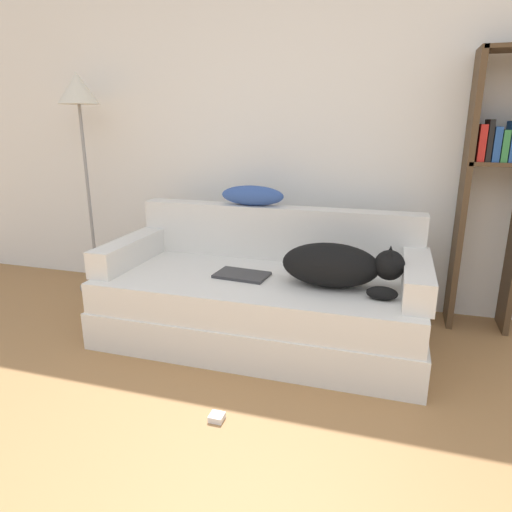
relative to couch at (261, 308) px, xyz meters
name	(u,v)px	position (x,y,z in m)	size (l,w,h in m)	color
wall_back	(310,114)	(0.12, 0.79, 1.15)	(6.83, 0.06, 2.70)	white
couch	(261,308)	(0.00, 0.00, 0.00)	(1.92, 0.91, 0.41)	silver
couch_backrest	(277,233)	(0.00, 0.38, 0.38)	(1.88, 0.15, 0.35)	silver
couch_arm_left	(130,251)	(-0.88, -0.01, 0.29)	(0.15, 0.72, 0.16)	silver
couch_arm_right	(417,277)	(0.88, -0.01, 0.29)	(0.15, 0.72, 0.16)	silver
dog	(337,265)	(0.46, -0.06, 0.33)	(0.67, 0.32, 0.25)	black
laptop	(242,275)	(-0.10, -0.05, 0.22)	(0.33, 0.22, 0.02)	#2D2D30
throw_pillow	(252,196)	(-0.17, 0.39, 0.63)	(0.43, 0.15, 0.13)	#335199
bookshelf	(495,179)	(1.30, 0.60, 0.77)	(0.37, 0.26, 1.71)	#4C3823
floor_lamp	(80,111)	(-1.52, 0.48, 1.17)	(0.29, 0.29, 1.64)	gray
power_adapter	(217,417)	(0.04, -0.84, -0.19)	(0.06, 0.06, 0.03)	silver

